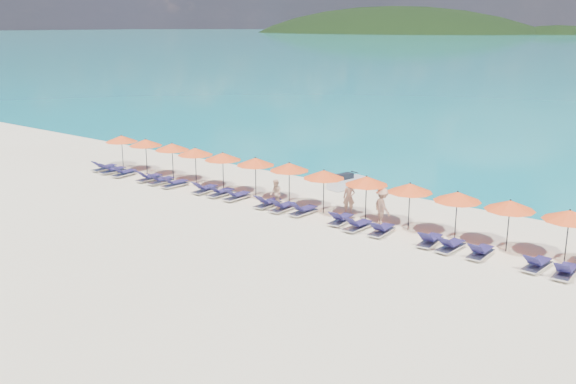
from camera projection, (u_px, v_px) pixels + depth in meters
The scene contains 40 objects.
ground at pixel (248, 230), 29.84m from camera, with size 1400.00×1400.00×0.00m, color beige.
headland_main at pixel (389, 73), 628.72m from camera, with size 374.00×242.00×126.50m.
headland_small at pixel (554, 76), 552.80m from camera, with size 162.00×126.00×85.50m.
jetski at pixel (347, 182), 37.30m from camera, with size 1.38×2.56×0.86m.
beachgoer_a at pixel (349, 198), 32.22m from camera, with size 0.60×0.39×1.65m, color tan.
beachgoer_b at pixel (276, 194), 33.30m from camera, with size 0.72×0.41×1.47m, color tan.
beachgoer_c at pixel (382, 206), 30.42m from camera, with size 1.16×0.54×1.79m, color tan.
umbrella_0 at pixel (121, 139), 41.79m from camera, with size 2.10×2.10×2.28m.
umbrella_1 at pixel (146, 142), 40.46m from camera, with size 2.10×2.10×2.28m.
umbrella_2 at pixel (172, 147), 39.08m from camera, with size 2.10×2.10×2.28m.
umbrella_3 at pixel (195, 152), 37.62m from camera, with size 2.10×2.10×2.28m.
umbrella_4 at pixel (223, 156), 36.25m from camera, with size 2.10×2.10×2.28m.
umbrella_5 at pixel (255, 161), 34.90m from camera, with size 2.10×2.10×2.28m.
umbrella_6 at pixel (289, 167), 33.63m from camera, with size 2.10×2.10×2.28m.
umbrella_7 at pixel (324, 174), 31.96m from camera, with size 2.10×2.10×2.28m.
umbrella_8 at pixel (367, 181), 30.68m from camera, with size 2.10×2.10×2.28m.
umbrella_9 at pixel (410, 188), 29.33m from camera, with size 2.10×2.10×2.28m.
umbrella_10 at pixel (457, 196), 27.86m from camera, with size 2.10×2.10×2.28m.
umbrella_11 at pixel (510, 205), 26.53m from camera, with size 2.10×2.10×2.28m.
umbrella_12 at pixel (570, 215), 25.14m from camera, with size 2.10×2.10×2.28m.
lounger_0 at pixel (104, 167), 41.65m from camera, with size 0.63×1.70×0.66m.
lounger_1 at pixel (112, 170), 40.95m from camera, with size 0.74×1.74×0.66m.
lounger_2 at pixel (124, 173), 40.16m from camera, with size 0.79×1.75×0.66m.
lounger_3 at pixel (149, 177), 38.93m from camera, with size 0.63×1.70×0.66m.
lounger_4 at pixel (161, 180), 38.25m from camera, with size 0.77×1.75×0.66m.
lounger_5 at pixel (174, 183), 37.51m from camera, with size 0.76×1.74×0.66m.
lounger_6 at pixel (205, 189), 36.26m from camera, with size 0.70×1.73×0.66m.
lounger_7 at pixel (221, 192), 35.53m from camera, with size 0.68×1.72×0.66m.
lounger_8 at pixel (237, 196), 34.80m from camera, with size 0.68×1.72×0.66m.
lounger_9 at pixel (268, 203), 33.44m from camera, with size 0.63×1.70×0.66m.
lounger_10 at pixel (283, 207), 32.72m from camera, with size 0.67×1.72×0.66m.
lounger_11 at pixel (303, 210), 32.11m from camera, with size 0.73×1.74×0.66m.
lounger_12 at pixel (341, 219), 30.66m from camera, with size 0.76×1.75×0.66m.
lounger_13 at pixel (358, 225), 29.74m from camera, with size 0.70×1.73×0.66m.
lounger_14 at pixel (381, 230), 29.09m from camera, with size 0.74×1.74×0.66m.
lounger_15 at pixel (430, 240), 27.70m from camera, with size 0.75×1.74×0.66m.
lounger_16 at pixel (450, 245), 27.02m from camera, with size 0.72×1.73×0.66m.
lounger_17 at pixel (480, 252), 26.27m from camera, with size 0.65×1.71×0.66m.
lounger_18 at pixel (537, 264), 24.95m from camera, with size 0.76×1.75×0.66m.
lounger_19 at pixel (565, 271), 24.24m from camera, with size 0.67×1.72×0.66m.
Camera 1 is at (19.14, -21.06, 9.32)m, focal length 40.00 mm.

